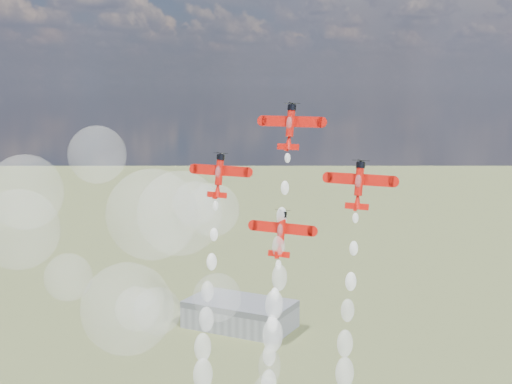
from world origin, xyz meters
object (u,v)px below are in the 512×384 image
Objects in this scene: plane_left at (219,175)px; plane_right at (359,184)px; plane_lead at (290,126)px; plane_slot at (281,233)px; hangar at (240,314)px.

plane_left and plane_right have the same top height.
plane_lead is at bearing 7.60° from plane_left.
hangar is at bearing 120.45° from plane_slot.
plane_lead reaches higher than plane_right.
plane_slot is (13.77, -1.84, -9.47)m from plane_left.
plane_slot is at bearing -172.40° from plane_right.
plane_left is at bearing 172.40° from plane_slot.
hangar is 4.24× the size of plane_lead.
plane_left is (-13.77, -1.84, -9.47)m from plane_lead.
plane_left is 16.81m from plane_slot.
plane_lead is 1.00× the size of plane_slot.
plane_left reaches higher than plane_slot.
plane_right is (116.92, -173.64, 92.67)m from hangar.
plane_left is 1.00× the size of plane_right.
hangar is 4.24× the size of plane_right.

